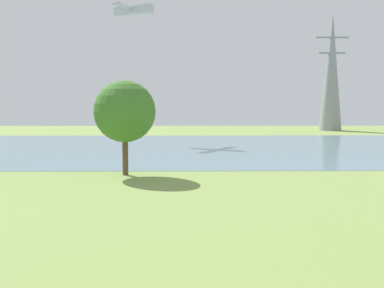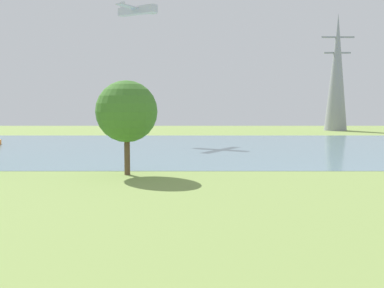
% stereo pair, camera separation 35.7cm
% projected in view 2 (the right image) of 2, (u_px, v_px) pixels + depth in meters
% --- Properties ---
extents(ground_plane, '(160.00, 160.00, 0.00)m').
position_uv_depth(ground_plane, '(171.00, 190.00, 29.60)').
color(ground_plane, '#7F994C').
extents(water_surface, '(140.00, 40.00, 0.02)m').
position_uv_depth(water_surface, '(181.00, 147.00, 57.48)').
color(water_surface, slate).
rests_on(water_surface, ground).
extents(tree_east_far, '(4.73, 4.73, 7.25)m').
position_uv_depth(tree_east_far, '(126.00, 112.00, 35.34)').
color(tree_east_far, brown).
rests_on(tree_east_far, ground).
extents(electricity_pylon, '(6.40, 4.40, 22.67)m').
position_uv_depth(electricity_pylon, '(336.00, 72.00, 90.52)').
color(electricity_pylon, gray).
rests_on(electricity_pylon, ground).
extents(light_aircraft, '(6.06, 7.78, 2.10)m').
position_uv_depth(light_aircraft, '(136.00, 10.00, 66.87)').
color(light_aircraft, silver).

